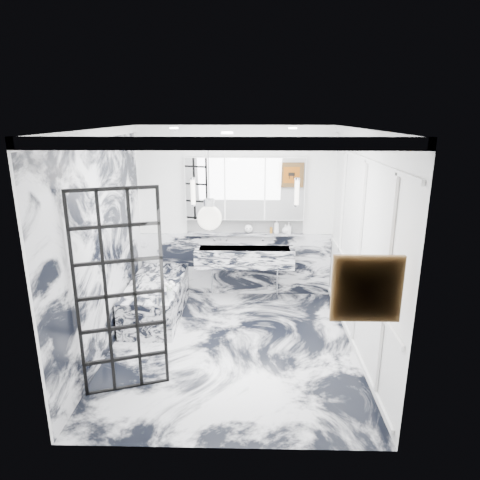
{
  "coord_description": "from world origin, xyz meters",
  "views": [
    {
      "loc": [
        0.24,
        -5.03,
        2.96
      ],
      "look_at": [
        0.1,
        0.5,
        1.33
      ],
      "focal_mm": 32.0,
      "sensor_mm": 36.0,
      "label": 1
    }
  ],
  "objects_px": {
    "trough_sink": "(245,257)",
    "bathtub": "(157,299)",
    "crittall_door": "(121,295)",
    "mirror_cabinet": "(245,189)"
  },
  "relations": [
    {
      "from": "trough_sink",
      "to": "bathtub",
      "type": "height_order",
      "value": "trough_sink"
    },
    {
      "from": "mirror_cabinet",
      "to": "bathtub",
      "type": "distance_m",
      "value": 2.2
    },
    {
      "from": "crittall_door",
      "to": "trough_sink",
      "type": "xyz_separation_m",
      "value": [
        1.27,
        2.47,
        -0.4
      ]
    },
    {
      "from": "mirror_cabinet",
      "to": "crittall_door",
      "type": "bearing_deg",
      "value": -115.75
    },
    {
      "from": "crittall_door",
      "to": "trough_sink",
      "type": "distance_m",
      "value": 2.8
    },
    {
      "from": "crittall_door",
      "to": "bathtub",
      "type": "relative_size",
      "value": 1.37
    },
    {
      "from": "mirror_cabinet",
      "to": "bathtub",
      "type": "height_order",
      "value": "mirror_cabinet"
    },
    {
      "from": "crittall_door",
      "to": "mirror_cabinet",
      "type": "xyz_separation_m",
      "value": [
        1.27,
        2.64,
        0.69
      ]
    },
    {
      "from": "trough_sink",
      "to": "mirror_cabinet",
      "type": "relative_size",
      "value": 0.84
    },
    {
      "from": "trough_sink",
      "to": "bathtub",
      "type": "distance_m",
      "value": 1.55
    }
  ]
}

